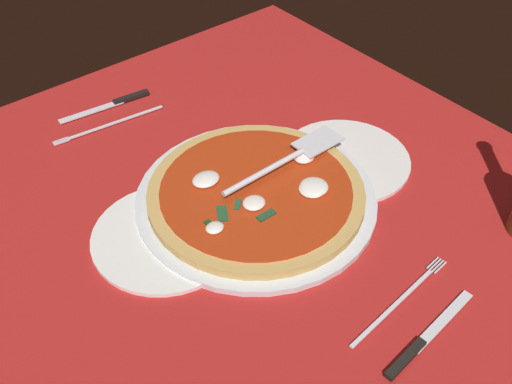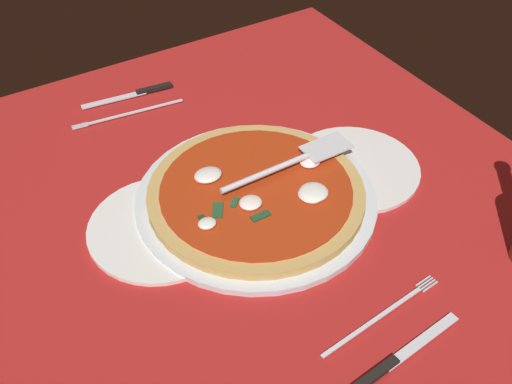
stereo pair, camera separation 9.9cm
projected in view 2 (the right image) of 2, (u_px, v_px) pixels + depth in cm
name	position (u px, v px, depth cm)	size (l,w,h in cm)	color
ground_plane	(237.00, 206.00, 101.25)	(102.22, 102.22, 0.80)	#A71E1C
checker_pattern	(237.00, 204.00, 100.95)	(102.22, 102.22, 0.10)	silver
pizza_pan	(256.00, 200.00, 100.62)	(39.24, 39.24, 1.40)	silver
dinner_plate_left	(162.00, 228.00, 96.19)	(23.12, 23.12, 1.00)	white
dinner_plate_right	(354.00, 168.00, 106.79)	(22.77, 22.77, 1.00)	white
pizza	(257.00, 192.00, 99.51)	(35.23, 35.23, 3.01)	tan
pizza_server	(293.00, 162.00, 101.38)	(25.02, 5.11, 1.00)	silver
place_setting_near	(389.00, 339.00, 81.28)	(21.98, 15.15, 1.40)	white
place_setting_far	(133.00, 105.00, 121.25)	(22.30, 14.82, 1.40)	white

